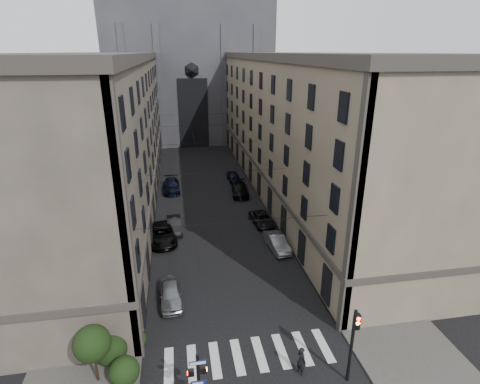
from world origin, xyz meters
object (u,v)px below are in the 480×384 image
traffic_light_right (353,338)px  car_right_midnear (262,219)px  car_right_midfar (240,190)px  pedestrian_signal_left (198,378)px  gothic_tower (189,57)px  car_left_midnear (174,225)px  car_right_near (277,243)px  car_left_midfar (162,234)px  car_left_near (171,294)px  pedestrian (301,361)px  car_left_far (172,186)px  car_right_far (234,177)px

traffic_light_right → car_right_midnear: size_ratio=1.11×
car_right_midnear → car_right_midfar: bearing=88.9°
pedestrian_signal_left → traffic_light_right: 9.18m
gothic_tower → car_left_midnear: bearing=-95.3°
car_right_near → car_left_midfar: bearing=155.9°
car_right_midfar → pedestrian_signal_left: bearing=-98.3°
car_left_near → pedestrian: 11.80m
gothic_tower → car_left_near: size_ratio=12.95×
car_left_far → pedestrian: bearing=-78.7°
car_left_near → car_left_midfar: size_ratio=0.76×
gothic_tower → traffic_light_right: gothic_tower is taller
gothic_tower → car_left_midnear: size_ratio=12.89×
gothic_tower → car_right_midfar: (4.54, -40.45, -17.01)m
car_left_midnear → car_right_midfar: bearing=44.0°
car_right_near → pedestrian: bearing=-105.9°
pedestrian_signal_left → car_left_midnear: (-1.15, 23.07, -1.58)m
pedestrian_signal_left → car_right_midnear: pedestrian_signal_left is taller
pedestrian_signal_left → car_right_midnear: 24.78m
gothic_tower → car_right_midfar: bearing=-83.6°
car_left_near → car_right_midfar: 24.78m
car_left_midnear → car_right_near: size_ratio=1.01×
car_left_near → car_left_midfar: 10.69m
car_left_near → car_right_midnear: car_left_near is taller
car_right_near → car_right_midnear: (-0.15, 5.97, -0.08)m
car_left_far → car_right_near: bearing=-62.7°
gothic_tower → car_right_midnear: size_ratio=12.36×
car_right_midfar → car_left_near: bearing=-107.4°
car_right_midnear → car_right_midfar: 10.01m
car_right_midnear → pedestrian: bearing=-103.1°
car_right_midnear → car_right_far: bearing=86.7°
gothic_tower → pedestrian_signal_left: size_ratio=14.50×
car_right_midfar → pedestrian: (-1.61, -31.51, 0.21)m
car_right_near → car_right_midfar: car_right_midfar is taller
car_right_midfar → car_right_far: bearing=94.8°
car_left_midnear → car_right_far: bearing=56.7°
car_right_near → car_right_midnear: bearing=85.2°
pedestrian_signal_left → car_right_midfar: 34.01m
car_left_near → car_right_midfar: (9.61, 22.84, 0.03)m
pedestrian_signal_left → car_left_far: (-1.41, 36.21, -1.51)m
traffic_light_right → car_left_midfar: bearing=119.6°
car_left_midnear → car_right_near: car_left_midnear is taller
gothic_tower → car_right_midnear: 53.53m
traffic_light_right → car_left_near: traffic_light_right is taller
car_left_midfar → car_right_midnear: bearing=3.0°
car_left_midfar → car_right_midfar: size_ratio=1.08×
car_left_far → pedestrian_signal_left: bearing=-89.3°
car_right_midfar → car_left_midnear: bearing=-127.4°
car_right_near → car_left_far: bearing=112.6°
traffic_light_right → car_right_midfar: bearing=91.9°
gothic_tower → pedestrian: 73.95m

